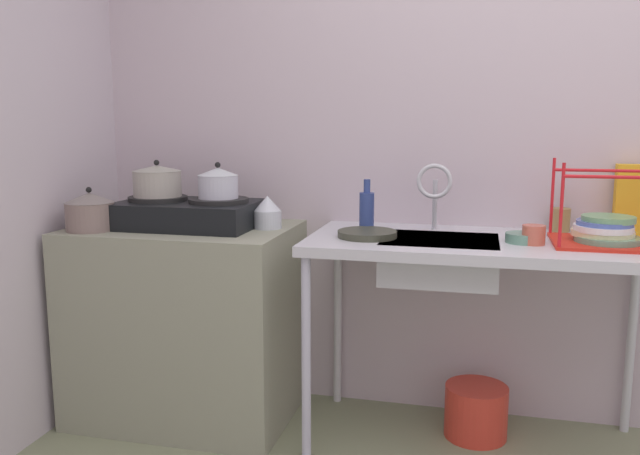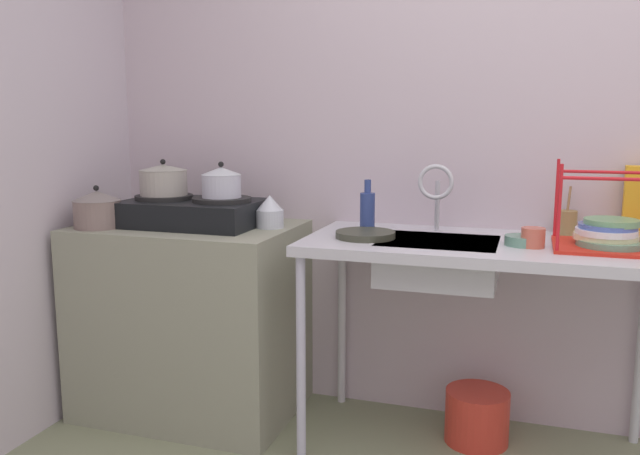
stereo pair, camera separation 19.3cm
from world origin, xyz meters
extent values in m
cube|color=#C2B2BC|center=(0.00, 1.56, 1.24)|extent=(4.80, 0.10, 2.47)
cube|color=gray|center=(-1.50, 1.19, 0.42)|extent=(0.93, 0.63, 0.85)
cube|color=silver|center=(-0.26, 1.19, 0.83)|extent=(1.33, 0.63, 0.04)
cylinder|color=silver|center=(-0.88, 0.91, 0.40)|extent=(0.04, 0.04, 0.81)
cylinder|color=silver|center=(-0.88, 1.47, 0.40)|extent=(0.04, 0.04, 0.81)
cube|color=black|center=(-1.48, 1.19, 0.90)|extent=(0.59, 0.39, 0.11)
cylinder|color=black|center=(-1.62, 1.19, 0.97)|extent=(0.25, 0.25, 0.02)
cylinder|color=black|center=(-1.34, 1.19, 0.97)|extent=(0.25, 0.25, 0.02)
cylinder|color=#A49E93|center=(-1.62, 1.19, 1.03)|extent=(0.21, 0.21, 0.11)
cone|color=#A0A192|center=(-1.62, 1.19, 1.10)|extent=(0.21, 0.21, 0.02)
sphere|color=black|center=(-1.62, 1.19, 1.12)|extent=(0.02, 0.02, 0.02)
cylinder|color=silver|center=(-1.34, 1.19, 1.03)|extent=(0.17, 0.17, 0.10)
cone|color=silver|center=(-1.34, 1.19, 1.09)|extent=(0.17, 0.17, 0.03)
sphere|color=black|center=(-1.34, 1.19, 1.12)|extent=(0.02, 0.02, 0.02)
cylinder|color=slate|center=(-1.83, 1.01, 0.91)|extent=(0.20, 0.20, 0.12)
cone|color=slate|center=(-1.83, 1.01, 0.99)|extent=(0.20, 0.20, 0.04)
sphere|color=black|center=(-1.83, 1.01, 1.02)|extent=(0.02, 0.02, 0.02)
cylinder|color=silver|center=(-1.13, 1.24, 0.89)|extent=(0.12, 0.12, 0.08)
cone|color=silver|center=(-1.13, 1.24, 0.96)|extent=(0.11, 0.11, 0.06)
cube|color=silver|center=(-0.41, 1.16, 0.77)|extent=(0.44, 0.37, 0.16)
cylinder|color=silver|center=(-0.45, 1.37, 0.95)|extent=(0.02, 0.02, 0.21)
torus|color=silver|center=(-0.45, 1.31, 1.06)|extent=(0.14, 0.02, 0.14)
cylinder|color=#37392C|center=(-0.69, 1.13, 0.86)|extent=(0.23, 0.23, 0.03)
cylinder|color=red|center=(0.01, 1.03, 1.00)|extent=(0.01, 0.01, 0.31)
cylinder|color=red|center=(0.01, 1.34, 1.00)|extent=(0.01, 0.01, 0.31)
cylinder|color=red|center=(0.18, 1.03, 1.11)|extent=(0.35, 0.01, 0.01)
cylinder|color=red|center=(0.18, 1.34, 1.11)|extent=(0.35, 0.01, 0.01)
cube|color=red|center=(0.18, 1.18, 0.85)|extent=(0.37, 0.33, 0.01)
cylinder|color=slate|center=(0.19, 1.17, 0.87)|extent=(0.23, 0.23, 0.02)
cylinder|color=beige|center=(0.18, 1.19, 0.89)|extent=(0.22, 0.22, 0.02)
cylinder|color=silver|center=(0.18, 1.18, 0.91)|extent=(0.21, 0.21, 0.02)
cylinder|color=#4A62B1|center=(0.18, 1.18, 0.93)|extent=(0.20, 0.20, 0.02)
cylinder|color=#679D6A|center=(0.19, 1.18, 0.95)|extent=(0.19, 0.19, 0.02)
cylinder|color=#C05B46|center=(-0.07, 1.13, 0.88)|extent=(0.08, 0.08, 0.07)
cylinder|color=slate|center=(-0.10, 1.15, 0.87)|extent=(0.13, 0.13, 0.04)
cylinder|color=navy|center=(-0.71, 1.26, 0.93)|extent=(0.06, 0.06, 0.16)
cylinder|color=navy|center=(-0.71, 1.26, 1.04)|extent=(0.03, 0.03, 0.05)
cylinder|color=#967B4A|center=(0.06, 1.45, 0.90)|extent=(0.08, 0.08, 0.10)
cylinder|color=olive|center=(0.06, 1.45, 0.96)|extent=(0.03, 0.06, 0.16)
cylinder|color=red|center=(-0.25, 1.27, 0.11)|extent=(0.26, 0.26, 0.22)
camera|label=1|loc=(-0.27, -1.34, 1.30)|focal=36.28mm
camera|label=2|loc=(-0.08, -1.28, 1.30)|focal=36.28mm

